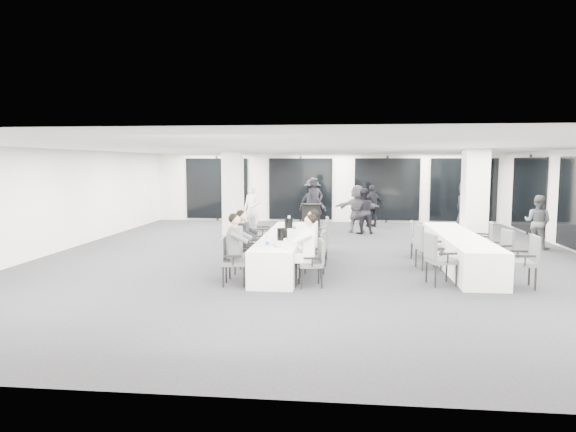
% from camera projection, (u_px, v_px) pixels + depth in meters
% --- Properties ---
extents(room, '(14.04, 16.04, 2.84)m').
position_uv_depth(room, '(349.00, 201.00, 14.07)').
color(room, '#242429').
rests_on(room, ground).
extents(column_left, '(0.60, 0.60, 2.80)m').
position_uv_depth(column_left, '(233.00, 195.00, 16.51)').
color(column_left, silver).
rests_on(column_left, floor).
extents(column_right, '(0.60, 0.60, 2.80)m').
position_uv_depth(column_right, '(474.00, 202.00, 13.61)').
color(column_right, silver).
rests_on(column_right, floor).
extents(banquet_table_main, '(0.90, 5.00, 0.75)m').
position_uv_depth(banquet_table_main, '(284.00, 250.00, 12.14)').
color(banquet_table_main, white).
rests_on(banquet_table_main, floor).
extents(banquet_table_side, '(0.90, 5.00, 0.75)m').
position_uv_depth(banquet_table_side, '(459.00, 251.00, 12.04)').
color(banquet_table_side, white).
rests_on(banquet_table_side, floor).
extents(cocktail_table, '(0.73, 0.73, 1.01)m').
position_uv_depth(cocktail_table, '(311.00, 218.00, 17.79)').
color(cocktail_table, black).
rests_on(cocktail_table, floor).
extents(chair_main_left_near, '(0.52, 0.57, 0.96)m').
position_uv_depth(chair_main_left_near, '(230.00, 258.00, 10.17)').
color(chair_main_left_near, '#494B50').
rests_on(chair_main_left_near, floor).
extents(chair_main_left_second, '(0.53, 0.58, 0.99)m').
position_uv_depth(chair_main_left_second, '(238.00, 251.00, 10.89)').
color(chair_main_left_second, '#494B50').
rests_on(chair_main_left_second, floor).
extents(chair_main_left_mid, '(0.48, 0.54, 0.93)m').
position_uv_depth(chair_main_left_mid, '(247.00, 245.00, 11.87)').
color(chair_main_left_mid, '#494B50').
rests_on(chair_main_left_mid, floor).
extents(chair_main_left_fourth, '(0.54, 0.57, 0.89)m').
position_uv_depth(chair_main_left_fourth, '(253.00, 241.00, 12.70)').
color(chair_main_left_fourth, '#494B50').
rests_on(chair_main_left_fourth, floor).
extents(chair_main_left_far, '(0.58, 0.63, 1.04)m').
position_uv_depth(chair_main_left_far, '(259.00, 231.00, 13.77)').
color(chair_main_left_far, '#494B50').
rests_on(chair_main_left_far, floor).
extents(chair_main_right_near, '(0.56, 0.59, 0.94)m').
position_uv_depth(chair_main_right_near, '(314.00, 260.00, 10.07)').
color(chair_main_right_near, '#494B50').
rests_on(chair_main_right_near, floor).
extents(chair_main_right_second, '(0.54, 0.59, 0.98)m').
position_uv_depth(chair_main_right_second, '(317.00, 251.00, 10.98)').
color(chair_main_right_second, '#494B50').
rests_on(chair_main_right_second, floor).
extents(chair_main_right_mid, '(0.58, 0.61, 0.98)m').
position_uv_depth(chair_main_right_mid, '(319.00, 244.00, 11.83)').
color(chair_main_right_mid, '#494B50').
rests_on(chair_main_right_mid, floor).
extents(chair_main_right_fourth, '(0.58, 0.62, 1.01)m').
position_uv_depth(chair_main_right_fourth, '(320.00, 238.00, 12.66)').
color(chair_main_right_fourth, '#494B50').
rests_on(chair_main_right_fourth, floor).
extents(chair_main_right_far, '(0.54, 0.59, 1.00)m').
position_uv_depth(chair_main_right_far, '(322.00, 233.00, 13.56)').
color(chair_main_right_far, '#494B50').
rests_on(chair_main_right_far, floor).
extents(chair_side_left_near, '(0.63, 0.66, 1.03)m').
position_uv_depth(chair_side_left_near, '(437.00, 256.00, 10.20)').
color(chair_side_left_near, '#494B50').
rests_on(chair_side_left_near, floor).
extents(chair_side_left_mid, '(0.61, 0.65, 1.03)m').
position_uv_depth(chair_side_left_mid, '(425.00, 244.00, 11.72)').
color(chair_side_left_mid, '#494B50').
rests_on(chair_side_left_mid, floor).
extents(chair_side_left_far, '(0.55, 0.58, 0.94)m').
position_uv_depth(chair_side_left_far, '(417.00, 237.00, 13.10)').
color(chair_side_left_far, '#494B50').
rests_on(chair_side_left_far, floor).
extents(chair_side_right_near, '(0.56, 0.61, 1.03)m').
position_uv_depth(chair_side_right_near, '(526.00, 258.00, 9.97)').
color(chair_side_right_near, '#494B50').
rests_on(chair_side_right_near, floor).
extents(chair_side_right_mid, '(0.57, 0.60, 0.94)m').
position_uv_depth(chair_side_right_mid, '(502.00, 248.00, 11.48)').
color(chair_side_right_mid, '#494B50').
rests_on(chair_side_right_mid, floor).
extents(chair_side_right_far, '(0.58, 0.61, 0.95)m').
position_uv_depth(chair_side_right_far, '(485.00, 238.00, 12.82)').
color(chair_side_right_far, '#494B50').
rests_on(chair_side_right_far, floor).
extents(seated_guest_a, '(0.50, 0.38, 1.44)m').
position_uv_depth(seated_guest_a, '(239.00, 245.00, 10.13)').
color(seated_guest_a, '#515357').
rests_on(seated_guest_a, floor).
extents(seated_guest_b, '(0.50, 0.38, 1.44)m').
position_uv_depth(seated_guest_b, '(245.00, 239.00, 10.84)').
color(seated_guest_b, black).
rests_on(seated_guest_b, floor).
extents(seated_guest_c, '(0.50, 0.38, 1.44)m').
position_uv_depth(seated_guest_c, '(306.00, 246.00, 10.04)').
color(seated_guest_c, white).
rests_on(seated_guest_c, floor).
extents(seated_guest_d, '(0.50, 0.38, 1.44)m').
position_uv_depth(seated_guest_d, '(309.00, 238.00, 10.98)').
color(seated_guest_d, white).
rests_on(seated_guest_d, floor).
extents(standing_guest_a, '(1.00, 0.99, 2.14)m').
position_uv_depth(standing_guest_a, '(315.00, 201.00, 18.31)').
color(standing_guest_a, black).
rests_on(standing_guest_a, floor).
extents(standing_guest_b, '(0.93, 0.66, 1.78)m').
position_uv_depth(standing_guest_b, '(363.00, 208.00, 17.43)').
color(standing_guest_b, black).
rests_on(standing_guest_b, floor).
extents(standing_guest_c, '(1.48, 1.20, 2.03)m').
position_uv_depth(standing_guest_c, '(312.00, 199.00, 19.66)').
color(standing_guest_c, black).
rests_on(standing_guest_c, floor).
extents(standing_guest_d, '(1.22, 1.09, 1.81)m').
position_uv_depth(standing_guest_d, '(373.00, 203.00, 19.31)').
color(standing_guest_d, black).
rests_on(standing_guest_d, floor).
extents(standing_guest_e, '(0.99, 1.14, 2.03)m').
position_uv_depth(standing_guest_e, '(466.00, 204.00, 17.49)').
color(standing_guest_e, black).
rests_on(standing_guest_e, floor).
extents(standing_guest_f, '(1.75, 0.71, 1.89)m').
position_uv_depth(standing_guest_f, '(357.00, 205.00, 17.84)').
color(standing_guest_f, '#515357').
rests_on(standing_guest_f, floor).
extents(standing_guest_g, '(0.77, 0.67, 1.86)m').
position_uv_depth(standing_guest_g, '(252.00, 206.00, 17.78)').
color(standing_guest_g, white).
rests_on(standing_guest_g, floor).
extents(standing_guest_h, '(0.97, 0.92, 1.72)m').
position_uv_depth(standing_guest_h, '(538.00, 218.00, 14.45)').
color(standing_guest_h, '#515357').
rests_on(standing_guest_h, floor).
extents(ice_bucket_near, '(0.22, 0.22, 0.26)m').
position_uv_depth(ice_bucket_near, '(282.00, 234.00, 11.15)').
color(ice_bucket_near, black).
rests_on(ice_bucket_near, banquet_table_main).
extents(ice_bucket_far, '(0.21, 0.21, 0.24)m').
position_uv_depth(ice_bucket_far, '(289.00, 223.00, 13.22)').
color(ice_bucket_far, black).
rests_on(ice_bucket_far, banquet_table_main).
extents(water_bottle_a, '(0.07, 0.07, 0.23)m').
position_uv_depth(water_bottle_a, '(268.00, 242.00, 10.18)').
color(water_bottle_a, silver).
rests_on(water_bottle_a, banquet_table_main).
extents(water_bottle_b, '(0.08, 0.08, 0.24)m').
position_uv_depth(water_bottle_b, '(294.00, 227.00, 12.53)').
color(water_bottle_b, silver).
rests_on(water_bottle_b, banquet_table_main).
extents(water_bottle_c, '(0.07, 0.07, 0.23)m').
position_uv_depth(water_bottle_c, '(289.00, 220.00, 14.09)').
color(water_bottle_c, silver).
rests_on(water_bottle_c, banquet_table_main).
extents(plate_a, '(0.19, 0.19, 0.03)m').
position_uv_depth(plate_a, '(274.00, 245.00, 10.39)').
color(plate_a, white).
rests_on(plate_a, banquet_table_main).
extents(plate_b, '(0.19, 0.19, 0.03)m').
position_uv_depth(plate_b, '(277.00, 247.00, 10.20)').
color(plate_b, white).
rests_on(plate_b, banquet_table_main).
extents(plate_c, '(0.19, 0.19, 0.03)m').
position_uv_depth(plate_c, '(286.00, 236.00, 11.72)').
color(plate_c, white).
rests_on(plate_c, banquet_table_main).
extents(wine_glass, '(0.08, 0.08, 0.22)m').
position_uv_depth(wine_glass, '(285.00, 241.00, 10.02)').
color(wine_glass, silver).
rests_on(wine_glass, banquet_table_main).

